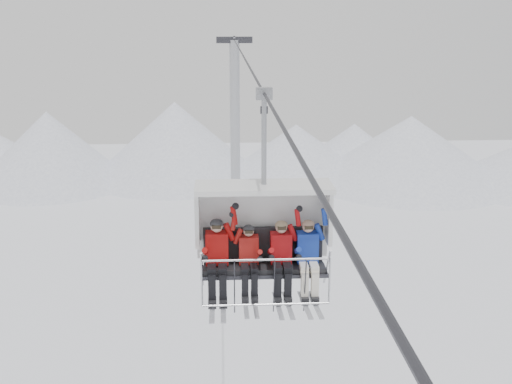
{
  "coord_description": "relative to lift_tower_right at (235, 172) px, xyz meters",
  "views": [
    {
      "loc": [
        -0.79,
        -14.39,
        14.7
      ],
      "look_at": [
        0.0,
        0.0,
        10.68
      ],
      "focal_mm": 45.0,
      "sensor_mm": 36.0,
      "label": 1
    }
  ],
  "objects": [
    {
      "name": "skier_far_left",
      "position": [
        -0.9,
        -24.89,
        4.45
      ],
      "size": [
        0.43,
        1.69,
        1.71
      ],
      "color": "#A90D0C",
      "rests_on": "chairlift_carrier"
    },
    {
      "name": "chairlift_carrier",
      "position": [
        0.0,
        -24.58,
        4.94
      ],
      "size": [
        2.61,
        1.17,
        3.98
      ],
      "color": "black",
      "rests_on": "haul_cable"
    },
    {
      "name": "ridgeline",
      "position": [
        -1.58,
        20.05,
        -2.94
      ],
      "size": [
        72.0,
        21.0,
        7.0
      ],
      "color": "white",
      "rests_on": "ground"
    },
    {
      "name": "lift_tower_right",
      "position": [
        0.0,
        0.0,
        0.0
      ],
      "size": [
        2.0,
        1.8,
        13.48
      ],
      "color": "#A4A6AB",
      "rests_on": "ground"
    },
    {
      "name": "skier_center_left",
      "position": [
        -0.29,
        -24.9,
        4.4
      ],
      "size": [
        0.38,
        1.69,
        1.51
      ],
      "color": "#AD1A15",
      "rests_on": "chairlift_carrier"
    },
    {
      "name": "skier_center_right",
      "position": [
        0.33,
        -24.89,
        4.43
      ],
      "size": [
        0.41,
        1.69,
        1.62
      ],
      "color": "#B20F12",
      "rests_on": "chairlift_carrier"
    },
    {
      "name": "haul_cable",
      "position": [
        0.0,
        -22.0,
        7.52
      ],
      "size": [
        0.06,
        50.0,
        0.06
      ],
      "primitive_type": "cylinder",
      "rotation": [
        1.57,
        0.0,
        0.0
      ],
      "color": "#2F2F34",
      "rests_on": "lift_tower_left"
    },
    {
      "name": "skier_far_right",
      "position": [
        0.85,
        -24.89,
        4.43
      ],
      "size": [
        0.41,
        1.69,
        1.63
      ],
      "color": "#1938AD",
      "rests_on": "chairlift_carrier"
    }
  ]
}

